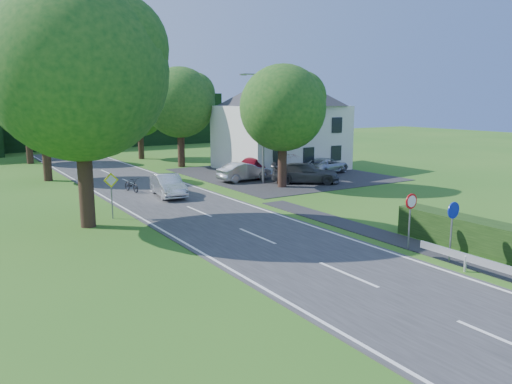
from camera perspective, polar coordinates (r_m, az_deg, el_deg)
road at (r=24.43m, az=-2.43°, el=-4.01°), size 7.00×80.00×0.04m
parking_pad at (r=41.54m, az=2.94°, el=2.03°), size 14.00×16.00×0.04m
line_edge_left at (r=23.03m, az=-9.48°, el=-4.99°), size 0.12×80.00×0.01m
line_edge_right at (r=26.14m, az=3.76°, el=-3.00°), size 0.12×80.00×0.01m
line_centre at (r=24.42m, az=-2.43°, el=-3.96°), size 0.12×80.00×0.01m
tree_main at (r=25.17m, az=-19.37°, el=9.19°), size 9.40×9.40×11.64m
tree_left_far at (r=41.10m, az=-23.06°, el=7.11°), size 7.00×7.00×8.58m
tree_right_far at (r=46.49m, az=-8.65°, el=8.44°), size 7.40×7.40×9.09m
tree_left_back at (r=53.04m, az=-24.70°, el=7.30°), size 6.60×6.60×8.07m
tree_right_back at (r=53.59m, az=-13.11°, el=7.73°), size 6.20×6.20×7.56m
tree_right_mid at (r=35.03m, az=3.06°, el=7.47°), size 7.00×7.00×8.58m
treeline_right at (r=69.43m, az=-15.98°, el=7.95°), size 30.00×5.00×7.00m
house_white at (r=44.72m, az=2.86°, el=8.29°), size 10.60×8.40×8.60m
streetlight at (r=36.43m, az=0.66°, el=7.88°), size 2.03×0.18×8.00m
sign_roundabout at (r=20.26m, az=21.54°, el=-2.99°), size 0.64×0.08×2.37m
sign_speed_limit at (r=21.43m, az=17.27°, el=-1.75°), size 0.64×0.11×2.37m
sign_priority_left at (r=26.87m, az=-16.21°, el=0.61°), size 0.78×0.09×2.44m
moving_car at (r=32.38m, az=-10.01°, el=0.75°), size 2.06×4.41×1.40m
motorcycle at (r=34.48m, az=-14.04°, el=0.80°), size 0.90×1.86×0.94m
parked_car_red at (r=40.27m, az=0.55°, el=3.04°), size 5.41×3.32×1.72m
parked_car_silver_a at (r=38.02m, az=-1.33°, el=2.35°), size 4.31×1.73×1.39m
parked_car_grey at (r=37.20m, az=5.65°, el=2.16°), size 5.26×4.62×1.46m
parked_car_silver_b at (r=42.23m, az=7.95°, el=3.01°), size 5.10×3.35×1.30m
parasol at (r=40.51m, az=3.62°, el=3.18°), size 2.52×2.55×1.88m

